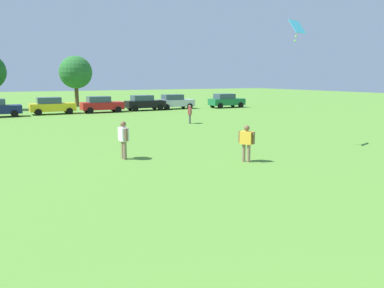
{
  "coord_description": "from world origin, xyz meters",
  "views": [
    {
      "loc": [
        -2.87,
        -0.58,
        3.62
      ],
      "look_at": [
        2.75,
        10.28,
        1.53
      ],
      "focal_mm": 36.49,
      "sensor_mm": 36.0,
      "label": 1
    }
  ],
  "objects": [
    {
      "name": "parked_car_red_3",
      "position": [
        7.47,
        40.04,
        0.86
      ],
      "size": [
        4.3,
        2.02,
        1.68
      ],
      "color": "red",
      "rests_on": "ground"
    },
    {
      "name": "bystander_near_trees",
      "position": [
        11.17,
        26.91,
        0.88
      ],
      "size": [
        0.44,
        0.66,
        1.48
      ],
      "rotation": [
        0.0,
        0.0,
        4.31
      ],
      "color": "#4C4C51",
      "rests_on": "ground"
    },
    {
      "name": "parked_car_green_6",
      "position": [
        22.66,
        39.72,
        0.86
      ],
      "size": [
        4.3,
        2.02,
        1.68
      ],
      "color": "#196B38",
      "rests_on": "ground"
    },
    {
      "name": "adult_bystander",
      "position": [
        6.84,
        13.06,
        0.95
      ],
      "size": [
        0.52,
        0.67,
        1.6
      ],
      "rotation": [
        0.0,
        0.0,
        2.1
      ],
      "color": "#8C7259",
      "rests_on": "ground"
    },
    {
      "name": "tree_far_right",
      "position": [
        6.87,
        49.62,
        4.24
      ],
      "size": [
        4.03,
        4.03,
        6.28
      ],
      "color": "brown",
      "rests_on": "ground"
    },
    {
      "name": "parked_car_silver_5",
      "position": [
        16.24,
        40.77,
        0.86
      ],
      "size": [
        4.3,
        2.02,
        1.68
      ],
      "color": "silver",
      "rests_on": "ground"
    },
    {
      "name": "parked_car_black_4",
      "position": [
        12.4,
        40.45,
        0.86
      ],
      "size": [
        4.3,
        2.02,
        1.68
      ],
      "color": "black",
      "rests_on": "ground"
    },
    {
      "name": "ground_plane",
      "position": [
        0.0,
        30.0,
        0.0
      ],
      "size": [
        160.0,
        160.0,
        0.0
      ],
      "primitive_type": "plane",
      "color": "#568C33"
    },
    {
      "name": "parked_car_yellow_2",
      "position": [
        2.58,
        40.36,
        0.86
      ],
      "size": [
        4.3,
        2.02,
        1.68
      ],
      "color": "yellow",
      "rests_on": "ground"
    },
    {
      "name": "kite",
      "position": [
        11.11,
        14.95,
        6.06
      ],
      "size": [
        1.16,
        0.81,
        1.07
      ],
      "color": "#3FBFE5"
    },
    {
      "name": "bystander_midfield",
      "position": [
        2.3,
        16.04,
        1.02
      ],
      "size": [
        0.35,
        0.81,
        1.71
      ],
      "rotation": [
        0.0,
        0.0,
        4.77
      ],
      "color": "#8C7259",
      "rests_on": "ground"
    }
  ]
}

